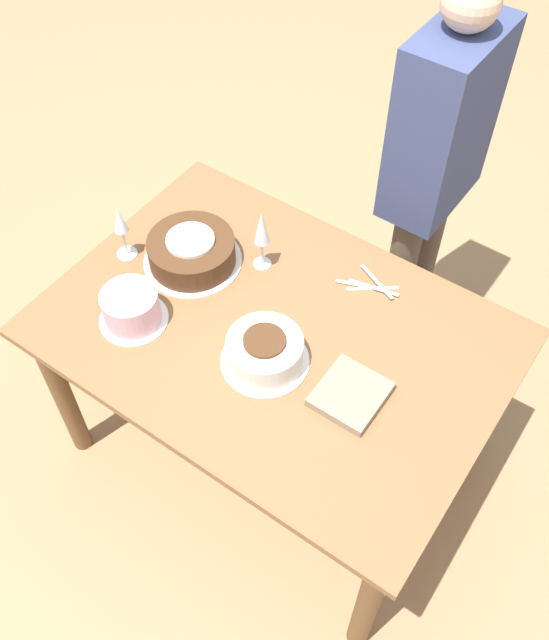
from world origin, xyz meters
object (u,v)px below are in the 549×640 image
cake_front_chocolate (192,251)px  person_cutting (437,155)px  wine_glass_near (262,230)px  cake_center_white (265,352)px  cake_back_decorated (131,308)px  wine_glass_far (120,224)px

cake_front_chocolate → person_cutting: bearing=-124.2°
cake_front_chocolate → wine_glass_near: bearing=-147.9°
cake_center_white → wine_glass_near: bearing=-53.2°
cake_center_white → cake_back_decorated: 0.44m
cake_center_white → cake_back_decorated: bearing=14.0°
cake_back_decorated → cake_center_white: bearing=-166.0°
cake_center_white → person_cutting: 0.94m
cake_back_decorated → wine_glass_far: 0.30m
cake_back_decorated → wine_glass_far: size_ratio=1.05×
cake_front_chocolate → person_cutting: person_cutting is taller
cake_center_white → cake_back_decorated: (0.43, 0.11, 0.01)m
wine_glass_near → wine_glass_far: wine_glass_near is taller
person_cutting → cake_back_decorated: bearing=-24.5°
cake_back_decorated → wine_glass_far: bearing=-43.5°
cake_center_white → cake_front_chocolate: 0.48m
cake_back_decorated → wine_glass_near: wine_glass_near is taller
cake_front_chocolate → cake_back_decorated: cake_back_decorated is taller
cake_front_chocolate → cake_center_white: bearing=156.1°
cake_front_chocolate → wine_glass_far: (0.20, 0.10, 0.09)m
cake_back_decorated → wine_glass_near: 0.48m
wine_glass_near → wine_glass_far: size_ratio=1.13×
wine_glass_far → cake_center_white: bearing=171.8°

